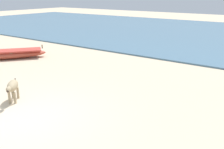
% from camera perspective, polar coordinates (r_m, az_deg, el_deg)
% --- Properties ---
extents(ground, '(80.00, 80.00, 0.00)m').
position_cam_1_polar(ground, '(8.15, -18.34, -8.90)').
color(ground, beige).
extents(sea_water, '(60.00, 20.00, 0.08)m').
position_cam_1_polar(sea_water, '(23.75, 20.87, 7.73)').
color(sea_water, slate).
rests_on(sea_water, ground).
extents(fishing_boat_2, '(3.29, 3.86, 0.66)m').
position_cam_1_polar(fishing_boat_2, '(15.50, -21.47, 3.99)').
color(fishing_boat_2, '#B74733').
rests_on(fishing_boat_2, ground).
extents(calf_near_dun, '(0.86, 0.91, 0.70)m').
position_cam_1_polar(calf_near_dun, '(9.32, -20.21, -2.46)').
color(calf_near_dun, tan).
rests_on(calf_near_dun, ground).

